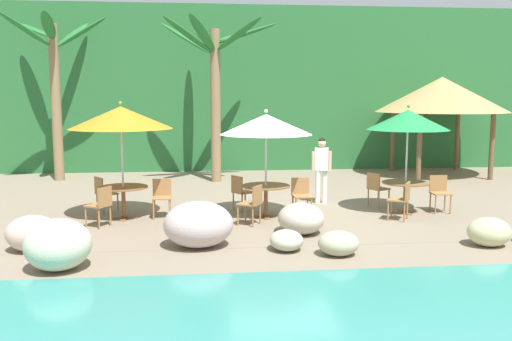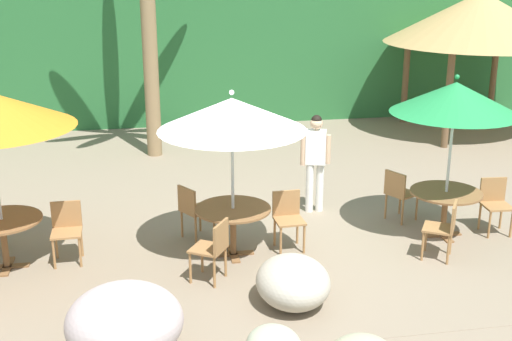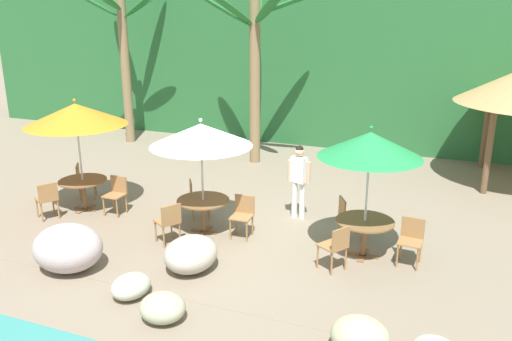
{
  "view_description": "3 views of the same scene",
  "coord_description": "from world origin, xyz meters",
  "px_view_note": "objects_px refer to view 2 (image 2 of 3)",
  "views": [
    {
      "loc": [
        -1.91,
        -12.33,
        2.78
      ],
      "look_at": [
        -0.59,
        0.53,
        1.0
      ],
      "focal_mm": 38.56,
      "sensor_mm": 36.0,
      "label": 1
    },
    {
      "loc": [
        -1.66,
        -8.89,
        4.22
      ],
      "look_at": [
        0.02,
        0.53,
        1.09
      ],
      "focal_mm": 46.48,
      "sensor_mm": 36.0,
      "label": 2
    },
    {
      "loc": [
        4.27,
        -9.04,
        4.5
      ],
      "look_at": [
        0.51,
        0.57,
        1.3
      ],
      "focal_mm": 36.13,
      "sensor_mm": 36.0,
      "label": 3
    }
  ],
  "objects_px": {
    "dining_table_green": "(446,199)",
    "chair_green_left": "(445,226)",
    "umbrella_white": "(232,114)",
    "palapa_hut": "(480,18)",
    "chair_green_inland": "(399,192)",
    "chair_white_seaward": "(288,215)",
    "chair_white_inland": "(193,208)",
    "dining_table_orange": "(2,228)",
    "chair_orange_seaward": "(67,227)",
    "dining_table_white": "(233,216)",
    "chair_green_seaward": "(495,201)",
    "waiter_in_white": "(316,156)",
    "chair_white_left": "(214,246)",
    "umbrella_green": "(455,98)"
  },
  "relations": [
    {
      "from": "chair_orange_seaward",
      "to": "chair_white_inland",
      "type": "distance_m",
      "value": 1.89
    },
    {
      "from": "chair_white_inland",
      "to": "dining_table_green",
      "type": "relative_size",
      "value": 0.79
    },
    {
      "from": "waiter_in_white",
      "to": "dining_table_white",
      "type": "bearing_deg",
      "value": -137.39
    },
    {
      "from": "chair_white_inland",
      "to": "chair_white_left",
      "type": "relative_size",
      "value": 1.0
    },
    {
      "from": "chair_green_seaward",
      "to": "umbrella_white",
      "type": "bearing_deg",
      "value": -178.04
    },
    {
      "from": "dining_table_orange",
      "to": "umbrella_green",
      "type": "height_order",
      "value": "umbrella_green"
    },
    {
      "from": "chair_green_left",
      "to": "chair_white_seaward",
      "type": "bearing_deg",
      "value": 159.67
    },
    {
      "from": "chair_white_seaward",
      "to": "chair_white_inland",
      "type": "bearing_deg",
      "value": 158.43
    },
    {
      "from": "dining_table_white",
      "to": "chair_green_seaward",
      "type": "height_order",
      "value": "chair_green_seaward"
    },
    {
      "from": "dining_table_white",
      "to": "dining_table_green",
      "type": "relative_size",
      "value": 1.0
    },
    {
      "from": "chair_white_seaward",
      "to": "palapa_hut",
      "type": "bearing_deg",
      "value": 44.76
    },
    {
      "from": "palapa_hut",
      "to": "chair_green_inland",
      "type": "bearing_deg",
      "value": -127.1
    },
    {
      "from": "dining_table_orange",
      "to": "umbrella_green",
      "type": "distance_m",
      "value": 6.75
    },
    {
      "from": "chair_white_left",
      "to": "dining_table_green",
      "type": "distance_m",
      "value": 3.82
    },
    {
      "from": "dining_table_white",
      "to": "umbrella_white",
      "type": "bearing_deg",
      "value": -153.43
    },
    {
      "from": "dining_table_white",
      "to": "chair_green_left",
      "type": "relative_size",
      "value": 1.26
    },
    {
      "from": "dining_table_orange",
      "to": "chair_green_left",
      "type": "distance_m",
      "value": 6.24
    },
    {
      "from": "umbrella_white",
      "to": "chair_green_left",
      "type": "bearing_deg",
      "value": -12.48
    },
    {
      "from": "umbrella_white",
      "to": "chair_white_seaward",
      "type": "distance_m",
      "value": 1.82
    },
    {
      "from": "chair_orange_seaward",
      "to": "chair_green_seaward",
      "type": "xyz_separation_m",
      "value": [
        6.56,
        -0.11,
        0.0
      ]
    },
    {
      "from": "chair_orange_seaward",
      "to": "chair_white_seaward",
      "type": "xyz_separation_m",
      "value": [
        3.21,
        -0.12,
        0.0
      ]
    },
    {
      "from": "dining_table_white",
      "to": "waiter_in_white",
      "type": "bearing_deg",
      "value": 42.61
    },
    {
      "from": "dining_table_green",
      "to": "chair_green_inland",
      "type": "distance_m",
      "value": 0.86
    },
    {
      "from": "dining_table_orange",
      "to": "chair_white_seaward",
      "type": "height_order",
      "value": "chair_white_seaward"
    },
    {
      "from": "dining_table_white",
      "to": "dining_table_green",
      "type": "bearing_deg",
      "value": 1.95
    },
    {
      "from": "umbrella_white",
      "to": "palapa_hut",
      "type": "bearing_deg",
      "value": 41.62
    },
    {
      "from": "dining_table_orange",
      "to": "chair_orange_seaward",
      "type": "relative_size",
      "value": 1.26
    },
    {
      "from": "dining_table_white",
      "to": "chair_white_inland",
      "type": "xyz_separation_m",
      "value": [
        -0.53,
        0.67,
        -0.1
      ]
    },
    {
      "from": "chair_white_seaward",
      "to": "palapa_hut",
      "type": "distance_m",
      "value": 8.74
    },
    {
      "from": "chair_green_inland",
      "to": "umbrella_green",
      "type": "bearing_deg",
      "value": -56.24
    },
    {
      "from": "dining_table_green",
      "to": "chair_green_left",
      "type": "bearing_deg",
      "value": -115.36
    },
    {
      "from": "chair_orange_seaward",
      "to": "umbrella_white",
      "type": "height_order",
      "value": "umbrella_white"
    },
    {
      "from": "dining_table_orange",
      "to": "dining_table_white",
      "type": "bearing_deg",
      "value": -2.67
    },
    {
      "from": "umbrella_white",
      "to": "chair_orange_seaward",
      "type": "bearing_deg",
      "value": 173.94
    },
    {
      "from": "dining_table_orange",
      "to": "palapa_hut",
      "type": "bearing_deg",
      "value": 30.51
    },
    {
      "from": "chair_white_left",
      "to": "umbrella_green",
      "type": "distance_m",
      "value": 4.18
    },
    {
      "from": "dining_table_orange",
      "to": "umbrella_green",
      "type": "relative_size",
      "value": 0.43
    },
    {
      "from": "chair_green_seaward",
      "to": "chair_green_left",
      "type": "xyz_separation_m",
      "value": [
        -1.22,
        -0.8,
        0.0
      ]
    },
    {
      "from": "umbrella_white",
      "to": "waiter_in_white",
      "type": "xyz_separation_m",
      "value": [
        1.62,
        1.49,
        -1.14
      ]
    },
    {
      "from": "dining_table_orange",
      "to": "chair_green_seaward",
      "type": "bearing_deg",
      "value": -0.05
    },
    {
      "from": "dining_table_orange",
      "to": "palapa_hut",
      "type": "relative_size",
      "value": 0.24
    },
    {
      "from": "chair_white_left",
      "to": "chair_green_inland",
      "type": "relative_size",
      "value": 1.0
    },
    {
      "from": "chair_white_inland",
      "to": "umbrella_green",
      "type": "bearing_deg",
      "value": -8.23
    },
    {
      "from": "chair_orange_seaward",
      "to": "chair_white_left",
      "type": "height_order",
      "value": "same"
    },
    {
      "from": "chair_green_left",
      "to": "palapa_hut",
      "type": "height_order",
      "value": "palapa_hut"
    },
    {
      "from": "dining_table_orange",
      "to": "chair_white_seaward",
      "type": "bearing_deg",
      "value": -0.27
    },
    {
      "from": "umbrella_white",
      "to": "chair_green_inland",
      "type": "relative_size",
      "value": 2.83
    },
    {
      "from": "dining_table_orange",
      "to": "chair_white_left",
      "type": "distance_m",
      "value": 2.99
    },
    {
      "from": "umbrella_green",
      "to": "chair_green_left",
      "type": "relative_size",
      "value": 2.94
    },
    {
      "from": "umbrella_green",
      "to": "waiter_in_white",
      "type": "bearing_deg",
      "value": 141.24
    }
  ]
}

